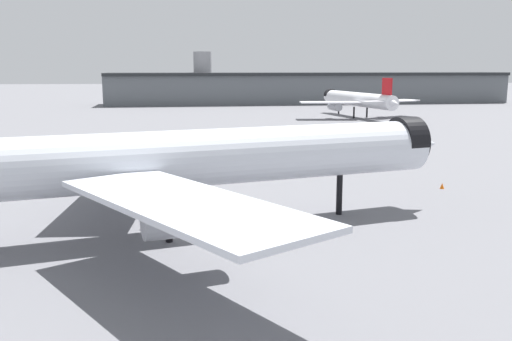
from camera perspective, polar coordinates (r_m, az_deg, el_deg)
The scene contains 5 objects.
ground at distance 52.30m, azimuth -6.53°, elevation -6.38°, with size 900.00×900.00×0.00m, color slate.
airliner_near_gate at distance 51.72m, azimuth -7.40°, elevation 1.06°, with size 55.58×49.67×15.26m.
airliner_far_taxiway at distance 171.89m, azimuth 10.34°, elevation 7.10°, with size 38.38×42.81×12.04m.
terminal_building at distance 235.22m, azimuth 5.23°, elevation 8.39°, with size 165.65×31.17×20.83m.
traffic_cone_near_nose at distance 74.32m, azimuth 18.38°, elevation -1.49°, with size 0.57×0.57×0.71m, color #F2600C.
Camera 1 is at (1.36, -50.03, 15.18)m, focal length 39.38 mm.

